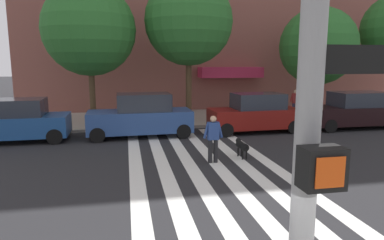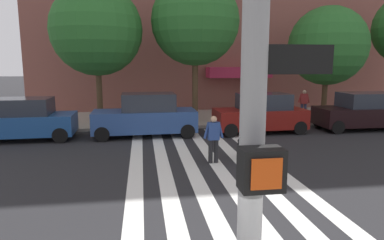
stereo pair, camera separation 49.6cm
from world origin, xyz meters
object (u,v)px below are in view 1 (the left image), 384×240
at_px(parked_car_third_in_line, 255,114).
at_px(street_tree_nearest, 89,30).
at_px(parked_car_near_curb, 13,122).
at_px(traffic_light_pole, 318,48).
at_px(pedestrian_dog_walker, 213,136).
at_px(parked_car_behind_first, 141,116).
at_px(pedestrian_bystander, 295,101).
at_px(street_tree_middle, 189,21).
at_px(street_tree_further, 318,46).
at_px(dog_on_leash, 242,146).
at_px(parked_car_fourth_in_line, 356,111).

distance_m(parked_car_third_in_line, street_tree_nearest, 9.42).
bearing_deg(parked_car_near_curb, street_tree_nearest, 41.88).
relative_size(traffic_light_pole, pedestrian_dog_walker, 3.54).
bearing_deg(parked_car_behind_first, parked_car_third_in_line, 0.01).
bearing_deg(parked_car_behind_first, pedestrian_bystander, 19.17).
height_order(street_tree_nearest, street_tree_middle, street_tree_middle).
height_order(street_tree_further, dog_on_leash, street_tree_further).
relative_size(parked_car_behind_first, street_tree_middle, 0.61).
bearing_deg(parked_car_behind_first, street_tree_nearest, 130.49).
xyz_separation_m(parked_car_near_curb, street_tree_further, (16.19, 3.16, 3.47)).
bearing_deg(street_tree_middle, street_tree_nearest, -177.72).
relative_size(street_tree_middle, pedestrian_bystander, 4.79).
xyz_separation_m(traffic_light_pole, dog_on_leash, (2.82, 9.39, -3.08)).
bearing_deg(dog_on_leash, street_tree_middle, 94.86).
distance_m(parked_car_behind_first, pedestrian_bystander, 10.01).
height_order(traffic_light_pole, street_tree_nearest, street_tree_nearest).
bearing_deg(street_tree_further, parked_car_fourth_in_line, -80.92).
bearing_deg(street_tree_nearest, parked_car_near_curb, -138.12).
bearing_deg(street_tree_middle, parked_car_fourth_in_line, -19.75).
xyz_separation_m(traffic_light_pole, parked_car_fourth_in_line, (10.58, 13.67, -2.60)).
bearing_deg(pedestrian_bystander, parked_car_near_curb, -167.62).
bearing_deg(street_tree_middle, parked_car_behind_first, -132.97).
height_order(parked_car_behind_first, street_tree_further, street_tree_further).
xyz_separation_m(parked_car_near_curb, parked_car_fourth_in_line, (16.70, -0.00, 0.03)).
height_order(parked_car_third_in_line, street_tree_further, street_tree_further).
bearing_deg(pedestrian_bystander, pedestrian_dog_walker, -132.08).
relative_size(parked_car_third_in_line, dog_on_leash, 4.16).
relative_size(traffic_light_pole, parked_car_behind_first, 1.21).
relative_size(parked_car_near_curb, parked_car_behind_first, 0.99).
distance_m(parked_car_near_curb, pedestrian_bystander, 15.33).
height_order(traffic_light_pole, parked_car_near_curb, traffic_light_pole).
relative_size(traffic_light_pole, dog_on_leash, 5.40).
xyz_separation_m(parked_car_fourth_in_line, street_tree_middle, (-8.38, 3.01, 4.68)).
bearing_deg(street_tree_further, parked_car_behind_first, -163.52).
relative_size(street_tree_further, dog_on_leash, 6.06).
bearing_deg(dog_on_leash, traffic_light_pole, -106.72).
height_order(parked_car_near_curb, street_tree_nearest, street_tree_nearest).
xyz_separation_m(parked_car_fourth_in_line, dog_on_leash, (-7.76, -4.29, -0.48)).
xyz_separation_m(street_tree_middle, street_tree_further, (7.88, 0.15, -1.24)).
bearing_deg(street_tree_nearest, traffic_light_pole, -79.70).
bearing_deg(parked_car_near_curb, pedestrian_dog_walker, -31.36).
bearing_deg(parked_car_fourth_in_line, parked_car_third_in_line, 179.98).
height_order(parked_car_third_in_line, pedestrian_bystander, parked_car_third_in_line).
bearing_deg(dog_on_leash, parked_car_fourth_in_line, 28.90).
xyz_separation_m(street_tree_further, pedestrian_bystander, (-1.22, 0.13, -3.29)).
xyz_separation_m(pedestrian_dog_walker, pedestrian_bystander, (7.23, 8.01, 0.15)).
height_order(parked_car_near_curb, parked_car_fourth_in_line, parked_car_fourth_in_line).
xyz_separation_m(dog_on_leash, pedestrian_bystander, (6.04, 7.57, 0.63)).
bearing_deg(traffic_light_pole, street_tree_further, 59.10).
height_order(parked_car_near_curb, pedestrian_dog_walker, parked_car_near_curb).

